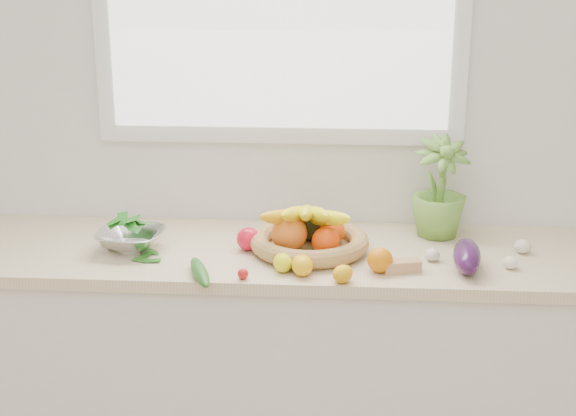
# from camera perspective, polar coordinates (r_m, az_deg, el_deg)

# --- Properties ---
(back_wall) EXTENTS (4.50, 0.02, 2.70)m
(back_wall) POSITION_cam_1_polar(r_m,az_deg,el_deg) (2.87, -0.56, 7.66)
(back_wall) COLOR white
(back_wall) RESTS_ON ground
(counter_cabinet) EXTENTS (2.20, 0.58, 0.86)m
(counter_cabinet) POSITION_cam_1_polar(r_m,az_deg,el_deg) (2.90, -0.98, -11.63)
(counter_cabinet) COLOR silver
(counter_cabinet) RESTS_ON ground
(countertop) EXTENTS (2.24, 0.62, 0.04)m
(countertop) POSITION_cam_1_polar(r_m,az_deg,el_deg) (2.71, -1.03, -3.28)
(countertop) COLOR beige
(countertop) RESTS_ON counter_cabinet
(orange_loose) EXTENTS (0.10, 0.10, 0.08)m
(orange_loose) POSITION_cam_1_polar(r_m,az_deg,el_deg) (2.50, 6.57, -3.71)
(orange_loose) COLOR orange
(orange_loose) RESTS_ON countertop
(lemon_a) EXTENTS (0.07, 0.08, 0.06)m
(lemon_a) POSITION_cam_1_polar(r_m,az_deg,el_deg) (2.50, -0.37, -3.91)
(lemon_a) COLOR yellow
(lemon_a) RESTS_ON countertop
(lemon_b) EXTENTS (0.09, 0.09, 0.06)m
(lemon_b) POSITION_cam_1_polar(r_m,az_deg,el_deg) (2.42, 3.91, -4.70)
(lemon_b) COLOR #EAA30C
(lemon_b) RESTS_ON countertop
(lemon_c) EXTENTS (0.08, 0.09, 0.07)m
(lemon_c) POSITION_cam_1_polar(r_m,az_deg,el_deg) (2.47, 1.02, -4.10)
(lemon_c) COLOR #FFB30D
(lemon_c) RESTS_ON countertop
(apple) EXTENTS (0.10, 0.10, 0.08)m
(apple) POSITION_cam_1_polar(r_m,az_deg,el_deg) (2.68, -2.83, -2.21)
(apple) COLOR red
(apple) RESTS_ON countertop
(ginger) EXTENTS (0.13, 0.08, 0.04)m
(ginger) POSITION_cam_1_polar(r_m,az_deg,el_deg) (2.52, 8.08, -4.11)
(ginger) COLOR tan
(ginger) RESTS_ON countertop
(garlic_a) EXTENTS (0.05, 0.05, 0.04)m
(garlic_a) POSITION_cam_1_polar(r_m,az_deg,el_deg) (2.62, 15.53, -3.77)
(garlic_a) COLOR white
(garlic_a) RESTS_ON countertop
(garlic_b) EXTENTS (0.07, 0.07, 0.05)m
(garlic_b) POSITION_cam_1_polar(r_m,az_deg,el_deg) (2.76, 16.36, -2.63)
(garlic_b) COLOR beige
(garlic_b) RESTS_ON countertop
(garlic_c) EXTENTS (0.06, 0.06, 0.04)m
(garlic_c) POSITION_cam_1_polar(r_m,az_deg,el_deg) (2.63, 10.23, -3.30)
(garlic_c) COLOR silver
(garlic_c) RESTS_ON countertop
(eggplant) EXTENTS (0.11, 0.23, 0.09)m
(eggplant) POSITION_cam_1_polar(r_m,az_deg,el_deg) (2.57, 12.61, -3.36)
(eggplant) COLOR #32103C
(eggplant) RESTS_ON countertop
(cucumber) EXTENTS (0.12, 0.24, 0.04)m
(cucumber) POSITION_cam_1_polar(r_m,az_deg,el_deg) (2.46, -6.29, -4.55)
(cucumber) COLOR #1D5D1B
(cucumber) RESTS_ON countertop
(radish) EXTENTS (0.04, 0.04, 0.03)m
(radish) POSITION_cam_1_polar(r_m,az_deg,el_deg) (2.45, -3.22, -4.70)
(radish) COLOR red
(radish) RESTS_ON countertop
(potted_herb) EXTENTS (0.24, 0.24, 0.35)m
(potted_herb) POSITION_cam_1_polar(r_m,az_deg,el_deg) (2.82, 10.74, 1.47)
(potted_herb) COLOR #669B38
(potted_herb) RESTS_ON countertop
(fruit_basket) EXTENTS (0.40, 0.40, 0.19)m
(fruit_basket) POSITION_cam_1_polar(r_m,az_deg,el_deg) (2.66, 1.46, -1.96)
(fruit_basket) COLOR tan
(fruit_basket) RESTS_ON countertop
(colander_with_spinach) EXTENTS (0.24, 0.24, 0.12)m
(colander_with_spinach) POSITION_cam_1_polar(r_m,az_deg,el_deg) (2.71, -11.10, -1.81)
(colander_with_spinach) COLOR silver
(colander_with_spinach) RESTS_ON countertop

